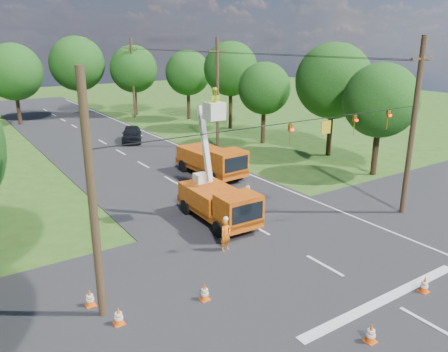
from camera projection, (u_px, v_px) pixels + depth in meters
ground at (143, 165)px, 35.51m from camera, size 140.00×140.00×0.00m
road_main at (143, 165)px, 35.51m from camera, size 12.00×100.00×0.06m
road_cross at (294, 250)px, 21.21m from camera, size 56.00×10.00×0.07m
stop_bar at (385, 300)px, 17.08m from camera, size 9.00×0.45×0.02m
edge_line at (202, 156)px, 38.47m from camera, size 0.12×90.00×0.02m
bucket_truck at (219, 196)px, 23.97m from camera, size 2.49×5.92×7.39m
second_truck at (212, 161)px, 32.20m from camera, size 2.79×6.44×2.36m
ground_worker at (226, 235)px, 20.87m from camera, size 0.64×0.47×1.63m
distant_car at (132, 134)px, 43.53m from camera, size 3.61×5.00×1.58m
traffic_cone_0 at (371, 333)px, 14.60m from camera, size 0.38×0.38×0.71m
traffic_cone_1 at (424, 284)px, 17.51m from camera, size 0.38×0.38×0.71m
traffic_cone_2 at (255, 207)px, 25.71m from camera, size 0.38×0.38×0.71m
traffic_cone_3 at (248, 188)px, 28.99m from camera, size 0.38×0.38×0.71m
traffic_cone_4 at (205, 292)px, 16.98m from camera, size 0.38×0.38×0.71m
traffic_cone_5 at (119, 316)px, 15.51m from camera, size 0.38×0.38×0.71m
traffic_cone_6 at (90, 298)px, 16.60m from camera, size 0.38×0.38×0.71m
traffic_cone_7 at (207, 165)px, 34.31m from camera, size 0.38×0.38×0.71m
pole_right_near at (413, 127)px, 24.19m from camera, size 1.80×0.30×10.00m
pole_right_mid at (217, 93)px, 40.08m from camera, size 1.80×0.30×10.00m
pole_right_far at (133, 78)px, 55.96m from camera, size 1.80×0.30×10.00m
pole_left at (92, 201)px, 14.84m from camera, size 0.30×0.30×9.00m
signal_span at (335, 125)px, 20.63m from camera, size 18.00×0.29×1.07m
tree_right_a at (381, 101)px, 31.47m from camera, size 5.40×5.40×8.28m
tree_right_b at (333, 81)px, 36.77m from camera, size 6.40×6.40×9.65m
tree_right_c at (264, 89)px, 41.71m from camera, size 5.00×5.00×7.83m
tree_right_d at (231, 69)px, 48.51m from camera, size 6.00×6.00×9.70m
tree_right_e at (188, 73)px, 54.59m from camera, size 5.60×5.60×8.63m
tree_far_a at (13, 72)px, 50.87m from camera, size 6.60×6.60×9.50m
tree_far_b at (77, 64)px, 56.51m from camera, size 7.00×7.00×10.32m
tree_far_c at (134, 69)px, 57.79m from camera, size 6.20×6.20×9.18m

